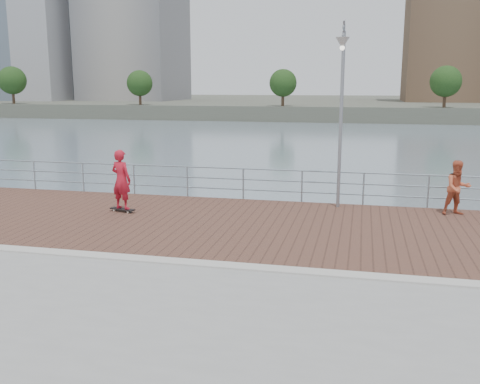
% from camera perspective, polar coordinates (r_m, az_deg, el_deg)
% --- Properties ---
extents(water, '(400.00, 400.00, 0.00)m').
position_cam_1_polar(water, '(12.81, -2.08, -16.41)').
color(water, slate).
rests_on(water, ground).
extents(brick_lane, '(40.00, 6.80, 0.02)m').
position_cam_1_polar(brick_lane, '(15.36, 1.34, -3.57)').
color(brick_lane, brown).
rests_on(brick_lane, seawall).
extents(curb, '(40.00, 0.40, 0.06)m').
position_cam_1_polar(curb, '(12.00, -2.15, -7.81)').
color(curb, '#B7B5AD').
rests_on(curb, seawall).
extents(far_shore, '(320.00, 95.00, 2.50)m').
position_cam_1_polar(far_shore, '(133.56, 11.78, 9.13)').
color(far_shore, '#4C5142').
rests_on(far_shore, ground).
extents(guardrail, '(39.06, 0.06, 1.13)m').
position_cam_1_polar(guardrail, '(18.48, 3.47, 1.14)').
color(guardrail, '#8C9EA8').
rests_on(guardrail, brick_lane).
extents(street_lamp, '(0.41, 1.19, 5.63)m').
position_cam_1_polar(street_lamp, '(17.04, 10.80, 11.27)').
color(street_lamp, gray).
rests_on(street_lamp, brick_lane).
extents(skateboard, '(0.89, 0.44, 0.10)m').
position_cam_1_polar(skateboard, '(17.33, -12.42, -1.81)').
color(skateboard, black).
rests_on(skateboard, brick_lane).
extents(skateboarder, '(0.78, 0.61, 1.89)m').
position_cam_1_polar(skateboarder, '(17.14, -12.56, 1.30)').
color(skateboarder, red).
rests_on(skateboarder, skateboard).
extents(bystander, '(0.97, 0.85, 1.69)m').
position_cam_1_polar(bystander, '(17.70, 22.19, 0.42)').
color(bystander, '#C55A3A').
rests_on(bystander, brick_lane).
extents(shoreline_trees, '(144.67, 5.06, 6.75)m').
position_cam_1_polar(shoreline_trees, '(88.03, 10.51, 11.42)').
color(shoreline_trees, '#473323').
rests_on(shoreline_trees, far_shore).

